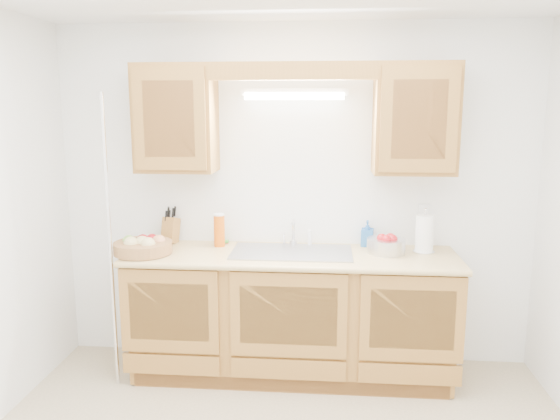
# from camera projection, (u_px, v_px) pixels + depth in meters

# --- Properties ---
(room) EXTENTS (3.52, 3.50, 2.50)m
(room) POSITION_uv_depth(u_px,v_px,m) (276.00, 247.00, 2.58)
(room) COLOR #C5B08E
(room) RESTS_ON ground
(base_cabinets) EXTENTS (2.20, 0.60, 0.86)m
(base_cabinets) POSITION_uv_depth(u_px,v_px,m) (291.00, 315.00, 3.90)
(base_cabinets) COLOR olive
(base_cabinets) RESTS_ON ground
(countertop) EXTENTS (2.30, 0.63, 0.04)m
(countertop) POSITION_uv_depth(u_px,v_px,m) (291.00, 256.00, 3.81)
(countertop) COLOR tan
(countertop) RESTS_ON base_cabinets
(upper_cabinet_left) EXTENTS (0.55, 0.33, 0.75)m
(upper_cabinet_left) POSITION_uv_depth(u_px,v_px,m) (176.00, 119.00, 3.85)
(upper_cabinet_left) COLOR olive
(upper_cabinet_left) RESTS_ON room
(upper_cabinet_right) EXTENTS (0.55, 0.33, 0.75)m
(upper_cabinet_right) POSITION_uv_depth(u_px,v_px,m) (415.00, 119.00, 3.71)
(upper_cabinet_right) COLOR olive
(upper_cabinet_right) RESTS_ON room
(valance) EXTENTS (2.20, 0.05, 0.12)m
(valance) POSITION_uv_depth(u_px,v_px,m) (292.00, 71.00, 3.58)
(valance) COLOR olive
(valance) RESTS_ON room
(fluorescent_fixture) EXTENTS (0.76, 0.08, 0.08)m
(fluorescent_fixture) POSITION_uv_depth(u_px,v_px,m) (294.00, 94.00, 3.83)
(fluorescent_fixture) COLOR white
(fluorescent_fixture) RESTS_ON room
(sink) EXTENTS (0.84, 0.46, 0.36)m
(sink) POSITION_uv_depth(u_px,v_px,m) (292.00, 263.00, 3.84)
(sink) COLOR #9E9EA3
(sink) RESTS_ON countertop
(wire_shelf_pole) EXTENTS (0.03, 0.03, 2.00)m
(wire_shelf_pole) POSITION_uv_depth(u_px,v_px,m) (110.00, 245.00, 3.64)
(wire_shelf_pole) COLOR silver
(wire_shelf_pole) RESTS_ON ground
(outlet_plate) EXTENTS (0.08, 0.01, 0.12)m
(outlet_plate) POSITION_uv_depth(u_px,v_px,m) (424.00, 212.00, 3.98)
(outlet_plate) COLOR white
(outlet_plate) RESTS_ON room
(fruit_basket) EXTENTS (0.48, 0.48, 0.13)m
(fruit_basket) POSITION_uv_depth(u_px,v_px,m) (143.00, 246.00, 3.79)
(fruit_basket) COLOR olive
(fruit_basket) RESTS_ON countertop
(knife_block) EXTENTS (0.13, 0.18, 0.28)m
(knife_block) POSITION_uv_depth(u_px,v_px,m) (171.00, 230.00, 4.09)
(knife_block) COLOR olive
(knife_block) RESTS_ON countertop
(orange_canister) EXTENTS (0.10, 0.10, 0.24)m
(orange_canister) POSITION_uv_depth(u_px,v_px,m) (219.00, 230.00, 3.98)
(orange_canister) COLOR #D85A0C
(orange_canister) RESTS_ON countertop
(soap_bottle) EXTENTS (0.10, 0.10, 0.19)m
(soap_bottle) POSITION_uv_depth(u_px,v_px,m) (367.00, 233.00, 3.99)
(soap_bottle) COLOR #2261AC
(soap_bottle) RESTS_ON countertop
(sponge) EXTENTS (0.10, 0.07, 0.02)m
(sponge) POSITION_uv_depth(u_px,v_px,m) (222.00, 242.00, 4.10)
(sponge) COLOR #CC333F
(sponge) RESTS_ON countertop
(paper_towel) EXTENTS (0.15, 0.15, 0.32)m
(paper_towel) POSITION_uv_depth(u_px,v_px,m) (424.00, 234.00, 3.81)
(paper_towel) COLOR silver
(paper_towel) RESTS_ON countertop
(apple_bowl) EXTENTS (0.30, 0.30, 0.14)m
(apple_bowl) POSITION_uv_depth(u_px,v_px,m) (386.00, 245.00, 3.81)
(apple_bowl) COLOR silver
(apple_bowl) RESTS_ON countertop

